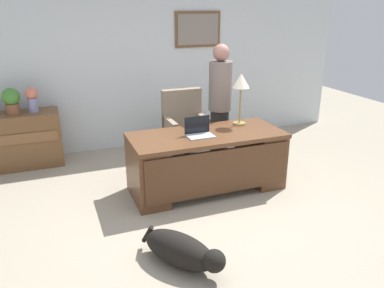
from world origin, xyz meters
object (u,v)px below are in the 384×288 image
(desk, at_px, (208,160))
(desk_lamp, at_px, (241,84))
(dog_lying, at_px, (182,251))
(vase_with_flowers, at_px, (32,98))
(credenza, at_px, (17,140))
(armchair, at_px, (185,130))
(potted_plant, at_px, (11,100))
(person_standing, at_px, (220,105))
(laptop, at_px, (199,131))

(desk, height_order, desk_lamp, desk_lamp)
(dog_lying, relative_size, vase_with_flowers, 2.31)
(credenza, xyz_separation_m, dog_lying, (1.44, -2.99, -0.24))
(dog_lying, height_order, desk_lamp, desk_lamp)
(desk_lamp, bearing_deg, desk, -157.23)
(armchair, distance_m, desk_lamp, 1.22)
(credenza, distance_m, potted_plant, 0.59)
(person_standing, bearing_deg, desk_lamp, -80.93)
(dog_lying, bearing_deg, vase_with_flowers, 111.13)
(armchair, bearing_deg, laptop, -101.35)
(desk, distance_m, dog_lying, 1.57)
(desk, relative_size, vase_with_flowers, 5.42)
(desk, relative_size, person_standing, 1.09)
(credenza, height_order, potted_plant, potted_plant)
(armchair, bearing_deg, desk, -94.83)
(dog_lying, distance_m, desk_lamp, 2.35)
(credenza, relative_size, vase_with_flowers, 3.46)
(person_standing, relative_size, laptop, 5.43)
(person_standing, bearing_deg, armchair, 138.33)
(credenza, distance_m, person_standing, 2.94)
(vase_with_flowers, bearing_deg, person_standing, -21.92)
(armchair, bearing_deg, desk_lamp, -60.08)
(vase_with_flowers, bearing_deg, armchair, -17.23)
(credenza, distance_m, vase_with_flowers, 0.65)
(potted_plant, bearing_deg, credenza, -174.27)
(person_standing, distance_m, dog_lying, 2.50)
(dog_lying, bearing_deg, armchair, 69.13)
(armchair, relative_size, vase_with_flowers, 3.02)
(desk_lamp, height_order, potted_plant, desk_lamp)
(desk_lamp, bearing_deg, armchair, 119.92)
(credenza, xyz_separation_m, vase_with_flowers, (0.28, 0.00, 0.59))
(desk, xyz_separation_m, vase_with_flowers, (-1.97, 1.67, 0.58))
(desk, distance_m, credenza, 2.80)
(desk_lamp, xyz_separation_m, vase_with_flowers, (-2.52, 1.44, -0.28))
(credenza, bearing_deg, desk, -36.56)
(desk_lamp, bearing_deg, dog_lying, -131.18)
(desk, relative_size, armchair, 1.79)
(desk, relative_size, potted_plant, 5.27)
(desk, relative_size, dog_lying, 2.35)
(person_standing, xyz_separation_m, vase_with_flowers, (-2.44, 0.98, 0.09))
(laptop, relative_size, potted_plant, 0.89)
(vase_with_flowers, bearing_deg, desk, -40.31)
(laptop, bearing_deg, potted_plant, 141.59)
(laptop, bearing_deg, desk_lamp, 19.51)
(credenza, relative_size, potted_plant, 3.37)
(dog_lying, distance_m, potted_plant, 3.42)
(desk, height_order, laptop, laptop)
(armchair, height_order, vase_with_flowers, vase_with_flowers)
(credenza, height_order, laptop, laptop)
(dog_lying, relative_size, potted_plant, 2.24)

